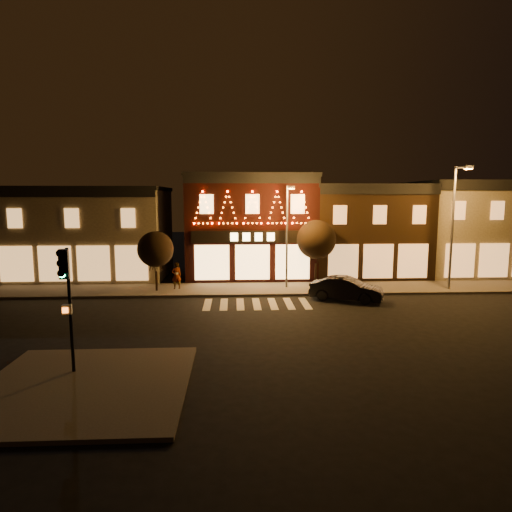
{
  "coord_description": "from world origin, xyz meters",
  "views": [
    {
      "loc": [
        -1.35,
        -21.9,
        6.51
      ],
      "look_at": [
        -0.04,
        4.0,
        2.97
      ],
      "focal_mm": 30.45,
      "sensor_mm": 36.0,
      "label": 1
    }
  ],
  "objects": [
    {
      "name": "building_right_b",
      "position": [
        18.5,
        13.99,
        3.91
      ],
      "size": [
        9.2,
        8.28,
        7.8
      ],
      "color": "#695F4B",
      "rests_on": "ground"
    },
    {
      "name": "building_pulp",
      "position": [
        0.0,
        13.98,
        4.16
      ],
      "size": [
        10.2,
        8.34,
        8.3
      ],
      "color": "black",
      "rests_on": "ground"
    },
    {
      "name": "building_left",
      "position": [
        -13.0,
        13.99,
        3.66
      ],
      "size": [
        12.2,
        8.28,
        7.3
      ],
      "color": "#695F4B",
      "rests_on": "ground"
    },
    {
      "name": "tree_right",
      "position": [
        4.59,
        9.03,
        3.45
      ],
      "size": [
        2.82,
        2.82,
        4.72
      ],
      "rotation": [
        0.0,
        0.0,
        0.02
      ],
      "color": "black",
      "rests_on": "sidewalk_far"
    },
    {
      "name": "ground",
      "position": [
        0.0,
        0.0,
        0.0
      ],
      "size": [
        120.0,
        120.0,
        0.0
      ],
      "primitive_type": "plane",
      "color": "black",
      "rests_on": "ground"
    },
    {
      "name": "tree_left",
      "position": [
        -6.67,
        7.54,
        3.0
      ],
      "size": [
        2.43,
        2.43,
        4.07
      ],
      "rotation": [
        0.0,
        0.0,
        0.04
      ],
      "color": "black",
      "rests_on": "sidewalk_far"
    },
    {
      "name": "building_right_a",
      "position": [
        9.5,
        13.99,
        3.76
      ],
      "size": [
        9.2,
        8.28,
        7.5
      ],
      "color": "#362413",
      "rests_on": "ground"
    },
    {
      "name": "sidewalk_near",
      "position": [
        -6.5,
        -7.5,
        0.07
      ],
      "size": [
        7.0,
        7.0,
        0.15
      ],
      "primitive_type": "cube",
      "color": "#47423D",
      "rests_on": "ground"
    },
    {
      "name": "streetlamp_right",
      "position": [
        13.62,
        6.87,
        5.08
      ],
      "size": [
        0.53,
        1.92,
        8.4
      ],
      "rotation": [
        0.0,
        0.0,
        0.03
      ],
      "color": "#59595E",
      "rests_on": "sidewalk_far"
    },
    {
      "name": "traffic_signal_near",
      "position": [
        -7.3,
        -6.49,
        3.38
      ],
      "size": [
        0.37,
        0.48,
        4.58
      ],
      "rotation": [
        0.0,
        0.0,
        0.19
      ],
      "color": "black",
      "rests_on": "sidewalk_near"
    },
    {
      "name": "sidewalk_far",
      "position": [
        2.0,
        8.0,
        0.07
      ],
      "size": [
        44.0,
        4.0,
        0.15
      ],
      "primitive_type": "cube",
      "color": "#47423D",
      "rests_on": "ground"
    },
    {
      "name": "streetlamp_mid",
      "position": [
        2.37,
        8.08,
        4.34
      ],
      "size": [
        0.46,
        1.63,
        7.13
      ],
      "rotation": [
        0.0,
        0.0,
        -0.07
      ],
      "color": "#59595E",
      "rests_on": "sidewalk_far"
    },
    {
      "name": "pedestrian",
      "position": [
        -5.38,
        8.05,
        1.08
      ],
      "size": [
        0.8,
        0.69,
        1.86
      ],
      "primitive_type": "imported",
      "rotation": [
        0.0,
        0.0,
        3.58
      ],
      "color": "gray",
      "rests_on": "sidewalk_far"
    },
    {
      "name": "dark_sedan",
      "position": [
        5.72,
        4.65,
        0.75
      ],
      "size": [
        4.78,
        3.35,
        1.49
      ],
      "primitive_type": "imported",
      "rotation": [
        0.0,
        0.0,
        1.14
      ],
      "color": "black",
      "rests_on": "ground"
    }
  ]
}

